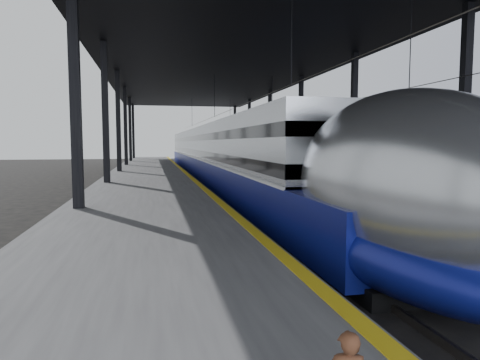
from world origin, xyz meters
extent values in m
plane|color=black|center=(0.00, 0.00, 0.00)|extent=(160.00, 160.00, 0.00)
cube|color=#4C4C4F|center=(-3.50, 20.00, 0.50)|extent=(6.00, 80.00, 1.00)
cube|color=gold|center=(-0.70, 20.00, 1.00)|extent=(0.30, 80.00, 0.01)
cube|color=slate|center=(1.28, 20.00, 0.08)|extent=(0.08, 80.00, 0.16)
cube|color=slate|center=(2.72, 20.00, 0.08)|extent=(0.08, 80.00, 0.16)
cube|color=slate|center=(6.28, 20.00, 0.08)|extent=(0.08, 80.00, 0.16)
cube|color=slate|center=(7.72, 20.00, 0.08)|extent=(0.08, 80.00, 0.16)
cube|color=black|center=(-5.80, 5.00, 4.50)|extent=(0.35, 0.35, 9.00)
cube|color=black|center=(9.60, 5.00, 4.50)|extent=(0.35, 0.35, 9.00)
cube|color=black|center=(-5.80, 15.00, 4.50)|extent=(0.35, 0.35, 9.00)
cube|color=black|center=(9.60, 15.00, 4.50)|extent=(0.35, 0.35, 9.00)
cube|color=black|center=(-5.80, 25.00, 4.50)|extent=(0.35, 0.35, 9.00)
cube|color=black|center=(9.60, 25.00, 4.50)|extent=(0.35, 0.35, 9.00)
cube|color=black|center=(-5.80, 35.00, 4.50)|extent=(0.35, 0.35, 9.00)
cube|color=black|center=(9.60, 35.00, 4.50)|extent=(0.35, 0.35, 9.00)
cube|color=black|center=(-5.80, 45.00, 4.50)|extent=(0.35, 0.35, 9.00)
cube|color=black|center=(9.60, 45.00, 4.50)|extent=(0.35, 0.35, 9.00)
cube|color=black|center=(-5.80, 55.00, 4.50)|extent=(0.35, 0.35, 9.00)
cube|color=black|center=(9.60, 55.00, 4.50)|extent=(0.35, 0.35, 9.00)
cube|color=black|center=(1.90, 20.00, 9.25)|extent=(18.00, 75.00, 0.45)
cylinder|color=slate|center=(2.00, 20.00, 5.50)|extent=(0.03, 74.00, 0.03)
cylinder|color=slate|center=(7.00, 20.00, 5.50)|extent=(0.03, 74.00, 0.03)
cube|color=#AAADB1|center=(2.00, 29.30, 2.46)|extent=(3.10, 57.00, 4.27)
cube|color=navy|center=(2.00, 27.80, 1.12)|extent=(3.18, 62.00, 1.66)
cube|color=silver|center=(2.00, 29.30, 1.98)|extent=(3.20, 57.00, 0.11)
cube|color=black|center=(2.00, 29.30, 3.68)|extent=(3.14, 57.00, 0.45)
cube|color=black|center=(2.00, 29.30, 2.46)|extent=(3.14, 57.00, 0.45)
ellipsoid|color=#AAADB1|center=(2.00, -2.20, 2.30)|extent=(3.10, 8.40, 4.27)
ellipsoid|color=navy|center=(2.00, -2.20, 1.07)|extent=(3.18, 8.40, 1.82)
cube|color=black|center=(2.00, -2.20, 0.20)|extent=(2.35, 2.60, 0.40)
cube|color=black|center=(2.00, 19.80, 0.20)|extent=(2.35, 2.60, 0.40)
cube|color=navy|center=(7.00, 14.79, 2.07)|extent=(2.89, 18.00, 3.93)
cube|color=#969A9E|center=(7.00, 6.39, 2.07)|extent=(2.95, 1.20, 3.98)
cube|color=black|center=(7.00, 5.77, 2.95)|extent=(1.76, 0.06, 0.88)
cube|color=#A2200C|center=(7.00, 5.77, 1.60)|extent=(1.24, 0.06, 0.57)
cube|color=#969A9E|center=(7.00, 33.79, 2.07)|extent=(2.89, 18.00, 3.93)
cube|color=#969A9E|center=(7.00, 52.79, 2.07)|extent=(2.89, 18.00, 3.93)
cube|color=black|center=(7.00, 8.79, 0.18)|extent=(2.27, 2.40, 0.36)
cube|color=black|center=(7.00, 30.79, 0.18)|extent=(2.27, 2.40, 0.36)
camera|label=1|loc=(-3.27, -10.77, 3.29)|focal=32.00mm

